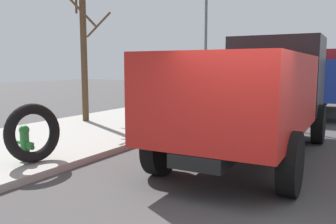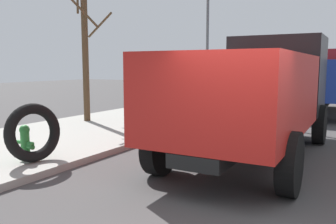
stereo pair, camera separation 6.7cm
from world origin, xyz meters
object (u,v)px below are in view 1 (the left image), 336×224
fire_hydrant (25,142)px  dump_truck_red (256,89)px  bare_tree (84,44)px  stop_sign (135,85)px  dump_truck_blue (320,78)px  loose_tire (33,133)px  street_light_pole (206,33)px

fire_hydrant → dump_truck_red: bearing=-48.3°
bare_tree → stop_sign: bearing=-113.2°
stop_sign → bare_tree: 3.71m
dump_truck_blue → bare_tree: bearing=138.6°
loose_tire → dump_truck_red: (3.54, -3.68, 0.83)m
dump_truck_red → bare_tree: 6.95m
loose_tire → dump_truck_blue: bearing=-17.4°
bare_tree → loose_tire: bearing=-148.2°
stop_sign → street_light_pole: 6.47m
fire_hydrant → loose_tire: 0.36m
fire_hydrant → dump_truck_red: dump_truck_red is taller
fire_hydrant → street_light_pole: (9.62, 0.05, 3.03)m
bare_tree → street_light_pole: (4.78, -2.67, 0.62)m
fire_hydrant → stop_sign: bearing=-7.2°
stop_sign → bare_tree: bearing=66.8°
bare_tree → dump_truck_red: bearing=-101.1°
dump_truck_red → street_light_pole: size_ratio=1.03×
fire_hydrant → street_light_pole: size_ratio=0.11×
dump_truck_red → stop_sign: bearing=90.8°
bare_tree → street_light_pole: size_ratio=0.79×
dump_truck_red → bare_tree: bearing=78.9°
bare_tree → dump_truck_blue: bearing=-41.4°
loose_tire → stop_sign: stop_sign is taller
stop_sign → dump_truck_red: 3.52m
stop_sign → bare_tree: bare_tree is taller
stop_sign → street_light_pole: (6.14, 0.50, 1.98)m
loose_tire → dump_truck_red: bearing=-46.1°
loose_tire → dump_truck_blue: (12.84, -4.02, 0.83)m
loose_tire → street_light_pole: street_light_pole is taller
dump_truck_blue → bare_tree: (-7.99, 7.03, 1.35)m
stop_sign → street_light_pole: street_light_pole is taller
fire_hydrant → bare_tree: bare_tree is taller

